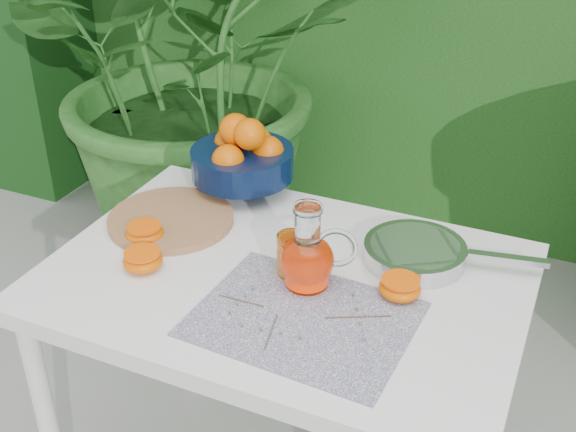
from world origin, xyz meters
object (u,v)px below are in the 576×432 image
at_px(cutting_board, 171,219).
at_px(fruit_bowl, 243,156).
at_px(white_table, 284,304).
at_px(juice_pitcher, 308,258).
at_px(saute_pan, 416,252).

xyz_separation_m(cutting_board, fruit_bowl, (0.08, 0.22, 0.08)).
distance_m(cutting_board, fruit_bowl, 0.25).
bearing_deg(fruit_bowl, white_table, -50.60).
bearing_deg(juice_pitcher, fruit_bowl, 133.94).
relative_size(white_table, juice_pitcher, 5.42).
relative_size(fruit_bowl, saute_pan, 0.71).
relative_size(white_table, cutting_board, 3.37).
xyz_separation_m(white_table, saute_pan, (0.24, 0.16, 0.10)).
bearing_deg(white_table, fruit_bowl, 129.40).
bearing_deg(fruit_bowl, saute_pan, -16.39).
bearing_deg(white_table, juice_pitcher, -17.35).
height_order(cutting_board, juice_pitcher, juice_pitcher).
bearing_deg(saute_pan, white_table, -146.36).
bearing_deg(cutting_board, saute_pan, 7.70).
distance_m(juice_pitcher, saute_pan, 0.26).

